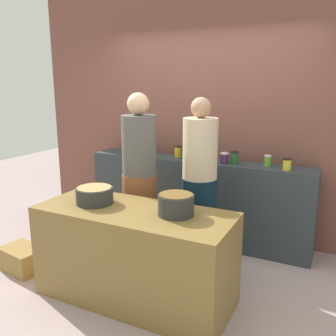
# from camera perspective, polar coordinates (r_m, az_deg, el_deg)

# --- Properties ---
(ground) EXTENTS (12.00, 12.00, 0.00)m
(ground) POSITION_cam_1_polar(r_m,az_deg,el_deg) (3.68, -2.55, -17.31)
(ground) COLOR #AB9292
(storefront_wall) EXTENTS (4.80, 0.12, 3.00)m
(storefront_wall) POSITION_cam_1_polar(r_m,az_deg,el_deg) (4.50, 6.33, 8.50)
(storefront_wall) COLOR brown
(storefront_wall) RESTS_ON ground
(display_shelf) EXTENTS (2.70, 0.36, 0.99)m
(display_shelf) POSITION_cam_1_polar(r_m,az_deg,el_deg) (4.38, 4.40, -5.04)
(display_shelf) COLOR #2F383B
(display_shelf) RESTS_ON ground
(prep_table) EXTENTS (1.70, 0.70, 0.82)m
(prep_table) POSITION_cam_1_polar(r_m,az_deg,el_deg) (3.25, -5.26, -13.43)
(prep_table) COLOR olive
(prep_table) RESTS_ON ground
(preserve_jar_0) EXTENTS (0.08, 0.08, 0.14)m
(preserve_jar_0) POSITION_cam_1_polar(r_m,az_deg,el_deg) (4.58, -5.16, 3.06)
(preserve_jar_0) COLOR #59244A
(preserve_jar_0) RESTS_ON display_shelf
(preserve_jar_1) EXTENTS (0.08, 0.08, 0.14)m
(preserve_jar_1) POSITION_cam_1_polar(r_m,az_deg,el_deg) (4.53, -3.14, 3.00)
(preserve_jar_1) COLOR brown
(preserve_jar_1) RESTS_ON display_shelf
(preserve_jar_2) EXTENTS (0.09, 0.09, 0.13)m
(preserve_jar_2) POSITION_cam_1_polar(r_m,az_deg,el_deg) (4.39, 1.60, 2.62)
(preserve_jar_2) COLOR gold
(preserve_jar_2) RESTS_ON display_shelf
(preserve_jar_3) EXTENTS (0.07, 0.07, 0.12)m
(preserve_jar_3) POSITION_cam_1_polar(r_m,az_deg,el_deg) (4.28, 2.51, 2.22)
(preserve_jar_3) COLOR #205625
(preserve_jar_3) RESTS_ON display_shelf
(preserve_jar_4) EXTENTS (0.08, 0.08, 0.14)m
(preserve_jar_4) POSITION_cam_1_polar(r_m,az_deg,el_deg) (4.27, 4.11, 2.32)
(preserve_jar_4) COLOR #993619
(preserve_jar_4) RESTS_ON display_shelf
(preserve_jar_5) EXTENTS (0.09, 0.09, 0.12)m
(preserve_jar_5) POSITION_cam_1_polar(r_m,az_deg,el_deg) (4.08, 8.85, 1.55)
(preserve_jar_5) COLOR #43234D
(preserve_jar_5) RESTS_ON display_shelf
(preserve_jar_6) EXTENTS (0.09, 0.09, 0.14)m
(preserve_jar_6) POSITION_cam_1_polar(r_m,az_deg,el_deg) (4.05, 10.39, 1.59)
(preserve_jar_6) COLOR #205928
(preserve_jar_6) RESTS_ON display_shelf
(preserve_jar_7) EXTENTS (0.08, 0.08, 0.12)m
(preserve_jar_7) POSITION_cam_1_polar(r_m,az_deg,el_deg) (4.04, 15.36, 1.11)
(preserve_jar_7) COLOR #5C9832
(preserve_jar_7) RESTS_ON display_shelf
(preserve_jar_8) EXTENTS (0.09, 0.09, 0.12)m
(preserve_jar_8) POSITION_cam_1_polar(r_m,az_deg,el_deg) (3.91, 18.20, 0.54)
(preserve_jar_8) COLOR gold
(preserve_jar_8) RESTS_ON display_shelf
(cooking_pot_left) EXTENTS (0.33, 0.33, 0.15)m
(cooking_pot_left) POSITION_cam_1_polar(r_m,az_deg,el_deg) (3.29, -11.47, -4.23)
(cooking_pot_left) COLOR #2D2D2D
(cooking_pot_left) RESTS_ON prep_table
(cooking_pot_center) EXTENTS (0.29, 0.29, 0.18)m
(cooking_pot_center) POSITION_cam_1_polar(r_m,az_deg,el_deg) (2.94, 1.25, -5.79)
(cooking_pot_center) COLOR #2D2D2D
(cooking_pot_center) RESTS_ON prep_table
(cook_with_tongs) EXTENTS (0.36, 0.36, 1.78)m
(cook_with_tongs) POSITION_cam_1_polar(r_m,az_deg,el_deg) (3.72, -4.46, -3.28)
(cook_with_tongs) COLOR brown
(cook_with_tongs) RESTS_ON ground
(cook_in_cap) EXTENTS (0.35, 0.35, 1.74)m
(cook_in_cap) POSITION_cam_1_polar(r_m,az_deg,el_deg) (3.61, 4.93, -4.15)
(cook_in_cap) COLOR #0D2231
(cook_in_cap) RESTS_ON ground
(bread_crate) EXTENTS (0.48, 0.36, 0.24)m
(bread_crate) POSITION_cam_1_polar(r_m,az_deg,el_deg) (4.09, -21.90, -13.10)
(bread_crate) COLOR olive
(bread_crate) RESTS_ON ground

